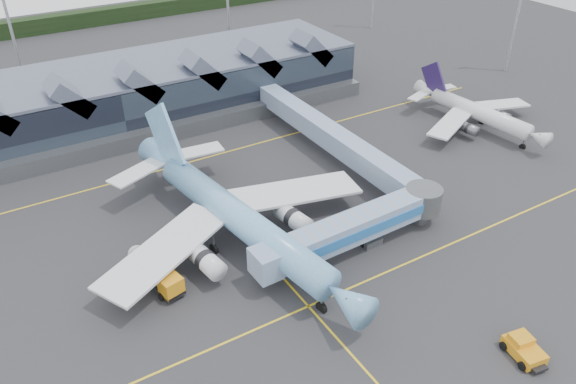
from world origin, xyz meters
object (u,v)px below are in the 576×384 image
main_airliner (234,214)px  jet_bridge (363,224)px  fuel_truck (154,270)px  regional_jet (475,111)px  pushback_tug (524,349)px

main_airliner → jet_bridge: main_airliner is taller
jet_bridge → fuel_truck: size_ratio=3.00×
regional_jet → pushback_tug: size_ratio=5.60×
fuel_truck → pushback_tug: size_ratio=1.90×
jet_bridge → main_airliner: bearing=142.7°
pushback_tug → fuel_truck: bearing=142.9°
main_airliner → jet_bridge: (12.78, -9.16, -0.63)m
main_airliner → fuel_truck: main_airliner is taller
fuel_truck → pushback_tug: bearing=-59.1°
jet_bridge → fuel_truck: jet_bridge is taller
jet_bridge → fuel_truck: 25.02m
jet_bridge → pushback_tug: size_ratio=5.68×
main_airliner → regional_jet: (49.88, 7.80, -1.14)m
main_airliner → fuel_truck: bearing=-177.8°
regional_jet → jet_bridge: (-37.10, -16.95, 0.50)m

